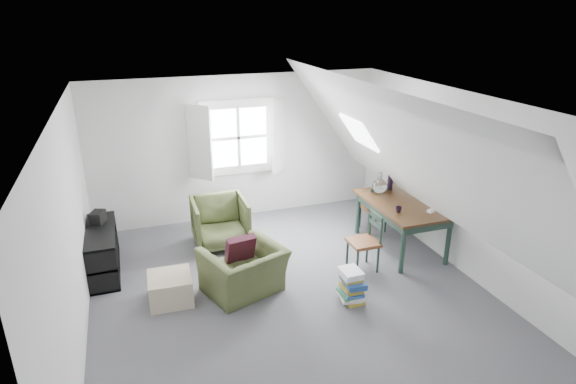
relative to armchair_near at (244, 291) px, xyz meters
name	(u,v)px	position (x,y,z in m)	size (l,w,h in m)	color
floor	(291,294)	(0.56, -0.27, 0.00)	(5.50, 5.50, 0.00)	#525157
ceiling	(292,105)	(0.56, -0.27, 2.50)	(5.50, 5.50, 0.00)	white
wall_back	(238,148)	(0.56, 2.48, 1.25)	(5.00, 5.00, 0.00)	silver
wall_front	(419,347)	(0.56, -3.02, 1.25)	(5.00, 5.00, 0.00)	silver
wall_left	(70,237)	(-1.94, -0.27, 1.25)	(5.50, 5.50, 0.00)	silver
wall_right	(462,184)	(3.06, -0.27, 1.25)	(5.50, 5.50, 0.00)	silver
slope_left	(157,180)	(-0.99, -0.27, 1.78)	(5.50, 5.50, 0.00)	white
slope_right	(405,154)	(2.11, -0.27, 1.78)	(5.50, 5.50, 0.00)	white
dormer_window	(239,138)	(0.56, 2.40, 1.45)	(1.71, 0.35, 1.30)	white
skylight	(359,132)	(2.11, 1.03, 1.75)	(0.55, 0.75, 0.04)	white
armchair_near	(244,291)	(0.00, 0.00, 0.00)	(0.97, 0.84, 0.63)	#424C28
armchair_far	(221,244)	(-0.01, 1.44, 0.00)	(0.82, 0.84, 0.77)	#424C28
throw_pillow	(240,249)	(0.00, 0.15, 0.55)	(0.38, 0.11, 0.38)	#3C101E
ottoman	(170,288)	(-0.94, 0.10, 0.18)	(0.54, 0.54, 0.36)	tan
dining_table	(402,209)	(2.59, 0.42, 0.66)	(0.91, 1.52, 0.76)	#342011
demijohn	(379,185)	(2.44, 0.87, 0.90)	(0.24, 0.24, 0.34)	silver
vase_twigs	(390,181)	(2.69, 0.97, 0.92)	(0.09, 0.10, 0.70)	black
cup	(398,212)	(2.34, 0.12, 0.76)	(0.09, 0.09, 0.09)	black
paper_box	(431,211)	(2.79, -0.03, 0.78)	(0.11, 0.08, 0.04)	white
dining_chair_far	(374,207)	(2.52, 1.11, 0.43)	(0.38, 0.38, 0.82)	brown
dining_chair_near	(365,241)	(1.78, 0.02, 0.44)	(0.40, 0.40, 0.85)	brown
media_shelf	(102,254)	(-1.76, 1.12, 0.29)	(0.42, 1.27, 0.65)	black
electronics_box	(98,218)	(-1.76, 1.42, 0.73)	(0.17, 0.23, 0.18)	black
magazine_stack	(352,286)	(1.24, -0.66, 0.22)	(0.33, 0.39, 0.44)	#B29933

